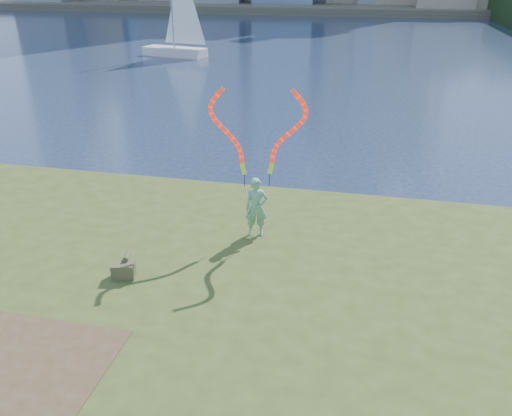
# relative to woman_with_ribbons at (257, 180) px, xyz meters

# --- Properties ---
(ground) EXTENTS (320.00, 320.00, 0.00)m
(ground) POSITION_rel_woman_with_ribbons_xyz_m (-0.80, -2.36, -2.25)
(ground) COLOR #18243C
(ground) RESTS_ON ground
(grassy_knoll) EXTENTS (20.00, 18.00, 0.80)m
(grassy_knoll) POSITION_rel_woman_with_ribbons_xyz_m (-0.80, -4.65, -1.91)
(grassy_knoll) COLOR #364518
(grassy_knoll) RESTS_ON ground
(far_shore) EXTENTS (320.00, 40.00, 1.20)m
(far_shore) POSITION_rel_woman_with_ribbons_xyz_m (-0.80, 92.64, -1.65)
(far_shore) COLOR #464233
(far_shore) RESTS_ON ground
(woman_with_ribbons) EXTENTS (1.92, 0.63, 3.88)m
(woman_with_ribbons) POSITION_rel_woman_with_ribbons_xyz_m (0.00, 0.00, 0.00)
(woman_with_ribbons) COLOR #106C1D
(woman_with_ribbons) RESTS_ON grassy_knoll
(canvas_bag) EXTENTS (0.52, 0.58, 0.44)m
(canvas_bag) POSITION_rel_woman_with_ribbons_xyz_m (-2.33, -2.44, -1.26)
(canvas_bag) COLOR #464E2A
(canvas_bag) RESTS_ON grassy_knoll
(sailboat) EXTENTS (5.89, 2.93, 8.86)m
(sailboat) POSITION_rel_woman_with_ribbons_xyz_m (-13.48, 30.72, -0.72)
(sailboat) COLOR silver
(sailboat) RESTS_ON ground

